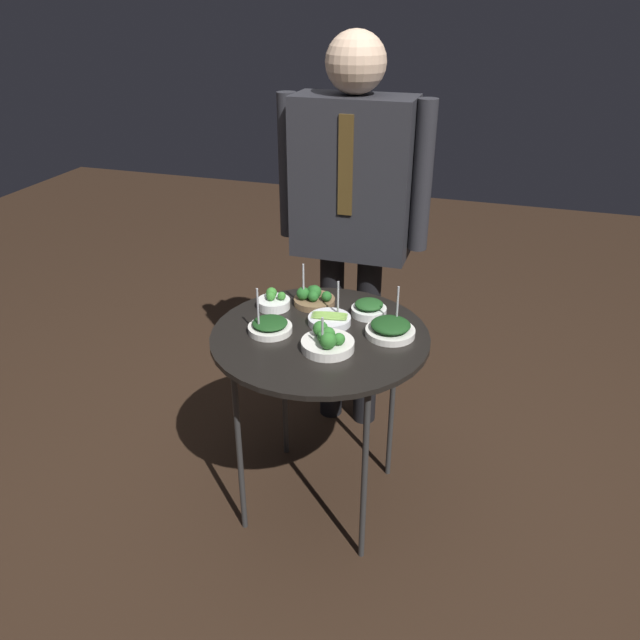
{
  "coord_description": "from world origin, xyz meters",
  "views": [
    {
      "loc": [
        0.53,
        -1.68,
        1.69
      ],
      "look_at": [
        0.0,
        0.0,
        0.76
      ],
      "focal_mm": 35.0,
      "sensor_mm": 36.0,
      "label": 1
    }
  ],
  "objects_px": {
    "bowl_broccoli_mid_right": "(314,298)",
    "bowl_asparagus_back_right": "(330,320)",
    "bowl_spinach_front_center": "(270,326)",
    "bowl_broccoli_front_right": "(274,302)",
    "bowl_spinach_mid_left": "(369,309)",
    "bowl_broccoli_front_left": "(327,342)",
    "waiter_figure": "(353,198)",
    "bowl_spinach_near_rim": "(390,329)",
    "serving_cart": "(320,346)"
  },
  "relations": [
    {
      "from": "serving_cart",
      "to": "bowl_asparagus_back_right",
      "type": "relative_size",
      "value": 4.97
    },
    {
      "from": "bowl_broccoli_mid_right",
      "to": "bowl_asparagus_back_right",
      "type": "bearing_deg",
      "value": -51.66
    },
    {
      "from": "bowl_broccoli_mid_right",
      "to": "waiter_figure",
      "type": "relative_size",
      "value": 0.1
    },
    {
      "from": "bowl_broccoli_mid_right",
      "to": "bowl_broccoli_front_right",
      "type": "height_order",
      "value": "bowl_broccoli_mid_right"
    },
    {
      "from": "serving_cart",
      "to": "bowl_asparagus_back_right",
      "type": "xyz_separation_m",
      "value": [
        0.01,
        0.08,
        0.06
      ]
    },
    {
      "from": "bowl_spinach_front_center",
      "to": "bowl_spinach_near_rim",
      "type": "bearing_deg",
      "value": 14.13
    },
    {
      "from": "bowl_broccoli_front_left",
      "to": "bowl_broccoli_mid_right",
      "type": "distance_m",
      "value": 0.32
    },
    {
      "from": "bowl_broccoli_front_left",
      "to": "bowl_spinach_near_rim",
      "type": "relative_size",
      "value": 1.03
    },
    {
      "from": "bowl_broccoli_front_left",
      "to": "bowl_broccoli_mid_right",
      "type": "relative_size",
      "value": 1.04
    },
    {
      "from": "serving_cart",
      "to": "waiter_figure",
      "type": "relative_size",
      "value": 0.45
    },
    {
      "from": "bowl_broccoli_front_right",
      "to": "bowl_spinach_near_rim",
      "type": "height_order",
      "value": "bowl_spinach_near_rim"
    },
    {
      "from": "bowl_spinach_mid_left",
      "to": "bowl_broccoli_front_right",
      "type": "distance_m",
      "value": 0.33
    },
    {
      "from": "bowl_broccoli_mid_right",
      "to": "waiter_figure",
      "type": "xyz_separation_m",
      "value": [
        0.05,
        0.34,
        0.27
      ]
    },
    {
      "from": "bowl_spinach_front_center",
      "to": "bowl_broccoli_mid_right",
      "type": "distance_m",
      "value": 0.24
    },
    {
      "from": "bowl_spinach_mid_left",
      "to": "bowl_broccoli_mid_right",
      "type": "distance_m",
      "value": 0.21
    },
    {
      "from": "bowl_broccoli_front_right",
      "to": "waiter_figure",
      "type": "height_order",
      "value": "waiter_figure"
    },
    {
      "from": "bowl_spinach_near_rim",
      "to": "waiter_figure",
      "type": "relative_size",
      "value": 0.1
    },
    {
      "from": "bowl_spinach_mid_left",
      "to": "bowl_asparagus_back_right",
      "type": "height_order",
      "value": "bowl_asparagus_back_right"
    },
    {
      "from": "bowl_spinach_near_rim",
      "to": "serving_cart",
      "type": "bearing_deg",
      "value": -164.98
    },
    {
      "from": "bowl_asparagus_back_right",
      "to": "waiter_figure",
      "type": "relative_size",
      "value": 0.09
    },
    {
      "from": "bowl_spinach_mid_left",
      "to": "bowl_spinach_front_center",
      "type": "height_order",
      "value": "bowl_spinach_front_center"
    },
    {
      "from": "serving_cart",
      "to": "bowl_broccoli_front_left",
      "type": "bearing_deg",
      "value": -60.05
    },
    {
      "from": "serving_cart",
      "to": "bowl_broccoli_mid_right",
      "type": "distance_m",
      "value": 0.23
    },
    {
      "from": "bowl_broccoli_front_right",
      "to": "bowl_spinach_near_rim",
      "type": "xyz_separation_m",
      "value": [
        0.43,
        -0.07,
        0.0
      ]
    },
    {
      "from": "waiter_figure",
      "to": "bowl_spinach_mid_left",
      "type": "bearing_deg",
      "value": -65.94
    },
    {
      "from": "bowl_broccoli_front_left",
      "to": "bowl_spinach_mid_left",
      "type": "distance_m",
      "value": 0.28
    },
    {
      "from": "bowl_broccoli_front_left",
      "to": "bowl_broccoli_front_right",
      "type": "distance_m",
      "value": 0.35
    },
    {
      "from": "waiter_figure",
      "to": "serving_cart",
      "type": "bearing_deg",
      "value": -85.65
    },
    {
      "from": "bowl_broccoli_mid_right",
      "to": "bowl_asparagus_back_right",
      "type": "xyz_separation_m",
      "value": [
        0.1,
        -0.12,
        -0.01
      ]
    },
    {
      "from": "bowl_spinach_near_rim",
      "to": "waiter_figure",
      "type": "bearing_deg",
      "value": 118.54
    },
    {
      "from": "bowl_spinach_mid_left",
      "to": "bowl_broccoli_front_right",
      "type": "bearing_deg",
      "value": -172.06
    },
    {
      "from": "bowl_spinach_mid_left",
      "to": "bowl_spinach_front_center",
      "type": "relative_size",
      "value": 0.73
    },
    {
      "from": "bowl_spinach_front_center",
      "to": "bowl_spinach_near_rim",
      "type": "height_order",
      "value": "bowl_spinach_front_center"
    },
    {
      "from": "bowl_asparagus_back_right",
      "to": "waiter_figure",
      "type": "distance_m",
      "value": 0.54
    },
    {
      "from": "bowl_spinach_front_center",
      "to": "bowl_broccoli_front_right",
      "type": "bearing_deg",
      "value": 107.36
    },
    {
      "from": "bowl_broccoli_mid_right",
      "to": "bowl_asparagus_back_right",
      "type": "relative_size",
      "value": 1.11
    },
    {
      "from": "serving_cart",
      "to": "bowl_spinach_near_rim",
      "type": "bearing_deg",
      "value": 15.02
    },
    {
      "from": "serving_cart",
      "to": "bowl_broccoli_mid_right",
      "type": "height_order",
      "value": "bowl_broccoli_mid_right"
    },
    {
      "from": "bowl_asparagus_back_right",
      "to": "waiter_figure",
      "type": "height_order",
      "value": "waiter_figure"
    },
    {
      "from": "serving_cart",
      "to": "bowl_spinach_near_rim",
      "type": "distance_m",
      "value": 0.24
    },
    {
      "from": "serving_cart",
      "to": "bowl_broccoli_front_left",
      "type": "height_order",
      "value": "bowl_broccoli_front_left"
    },
    {
      "from": "bowl_broccoli_mid_right",
      "to": "bowl_broccoli_front_right",
      "type": "relative_size",
      "value": 1.38
    },
    {
      "from": "bowl_asparagus_back_right",
      "to": "bowl_spinach_mid_left",
      "type": "bearing_deg",
      "value": 42.93
    },
    {
      "from": "serving_cart",
      "to": "bowl_broccoli_front_right",
      "type": "height_order",
      "value": "bowl_broccoli_front_right"
    },
    {
      "from": "bowl_broccoli_front_left",
      "to": "bowl_spinach_front_center",
      "type": "bearing_deg",
      "value": 165.53
    },
    {
      "from": "bowl_asparagus_back_right",
      "to": "bowl_spinach_near_rim",
      "type": "height_order",
      "value": "bowl_spinach_near_rim"
    },
    {
      "from": "serving_cart",
      "to": "bowl_spinach_mid_left",
      "type": "bearing_deg",
      "value": 56.18
    },
    {
      "from": "bowl_broccoli_mid_right",
      "to": "bowl_broccoli_front_right",
      "type": "bearing_deg",
      "value": -152.62
    },
    {
      "from": "bowl_broccoli_front_left",
      "to": "bowl_asparagus_back_right",
      "type": "xyz_separation_m",
      "value": [
        -0.04,
        0.17,
        -0.01
      ]
    },
    {
      "from": "bowl_broccoli_front_left",
      "to": "bowl_asparagus_back_right",
      "type": "distance_m",
      "value": 0.17
    }
  ]
}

